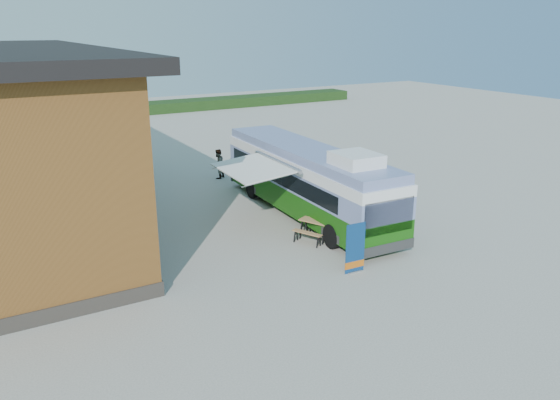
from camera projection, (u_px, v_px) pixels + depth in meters
ground at (328, 255)px, 20.74m from camera, size 100.00×100.00×0.00m
hedge at (181, 106)px, 55.74m from camera, size 40.00×3.00×1.00m
bus at (307, 178)px, 24.67m from camera, size 2.96×11.98×3.65m
awning at (256, 165)px, 23.23m from camera, size 2.63×4.11×0.50m
banner at (355, 252)px, 19.12m from camera, size 0.80×0.20×1.84m
picnic_table at (315, 225)px, 22.08m from camera, size 1.86×1.78×0.83m
person_a at (140, 217)px, 21.97m from camera, size 0.81×0.63×1.94m
person_b at (218, 164)px, 30.93m from camera, size 1.04×1.00×1.68m
slurry_tanker at (88, 158)px, 30.01m from camera, size 2.33×6.53×2.42m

